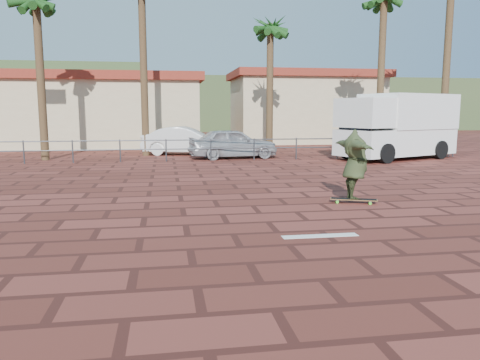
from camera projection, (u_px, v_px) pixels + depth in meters
name	position (u px, v px, depth m)	size (l,w,h in m)	color
ground	(268.00, 222.00, 9.51)	(120.00, 120.00, 0.00)	brown
paint_stripe	(320.00, 236.00, 8.45)	(1.40, 0.22, 0.01)	white
guardrail	(211.00, 146.00, 21.13)	(24.06, 0.06, 1.00)	#47494F
palm_far_left	(36.00, 5.00, 20.53)	(2.40, 2.40, 8.25)	brown
palm_center	(270.00, 31.00, 24.27)	(2.40, 2.40, 7.75)	brown
palm_right	(384.00, 4.00, 23.48)	(2.40, 2.40, 9.05)	brown
building_west	(101.00, 110.00, 29.73)	(12.60, 7.60, 4.50)	beige
building_east	(305.00, 107.00, 33.83)	(10.60, 6.60, 5.00)	beige
hill_front	(181.00, 105.00, 57.91)	(70.00, 18.00, 6.00)	#384C28
hill_back	(7.00, 97.00, 60.19)	(35.00, 14.00, 8.00)	#384C28
longboard	(354.00, 200.00, 11.43)	(1.14, 0.65, 0.11)	olive
skateboarder	(355.00, 165.00, 11.31)	(2.08, 0.57, 1.69)	#333D21
campervan	(397.00, 125.00, 21.89)	(6.31, 4.46, 3.02)	white
car_silver	(233.00, 143.00, 22.28)	(1.69, 4.20, 1.43)	#A5A8AC
car_white	(185.00, 141.00, 24.04)	(1.52, 4.36, 1.44)	silver
street_sign	(450.00, 126.00, 22.85)	(0.42, 0.21, 2.16)	gray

